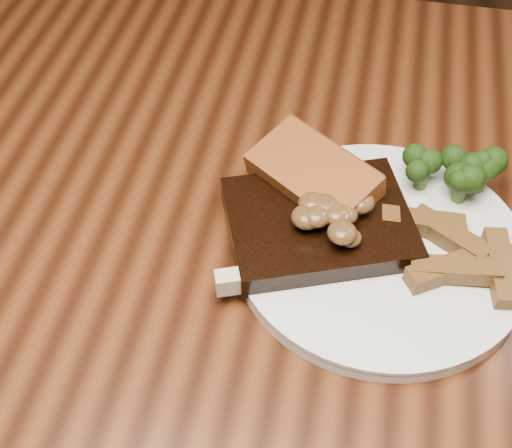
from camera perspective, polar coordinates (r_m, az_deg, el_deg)
The scene contains 9 objects.
dining_table at distance 0.75m, azimuth -0.17°, elevation -5.58°, with size 1.60×0.90×0.75m.
chair_far at distance 1.32m, azimuth 0.86°, elevation 14.42°, with size 0.52×0.52×0.96m.
plate at distance 0.67m, azimuth 9.88°, elevation -2.08°, with size 0.27×0.27×0.01m, color white.
steak at distance 0.66m, azimuth 5.05°, elevation 0.01°, with size 0.16×0.13×0.02m, color black.
steak_bone at distance 0.62m, azimuth 4.31°, elevation -3.95°, with size 0.17×0.02×0.02m, color beige.
mushroom_pile at distance 0.64m, azimuth 5.92°, elevation 1.17°, with size 0.08×0.08×0.03m, color brown, non-canonical shape.
garlic_bread at distance 0.69m, azimuth 4.51°, elevation 2.74°, with size 0.12×0.07×0.03m, color #9C4D1C.
potato_wedges at distance 0.67m, azimuth 15.93°, elevation -1.51°, with size 0.10×0.10×0.02m, color brown, non-canonical shape.
broccoli_cluster at distance 0.70m, azimuth 15.06°, elevation 3.18°, with size 0.08×0.08×0.04m, color #203B0D, non-canonical shape.
Camera 1 is at (0.09, -0.43, 1.26)m, focal length 50.00 mm.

